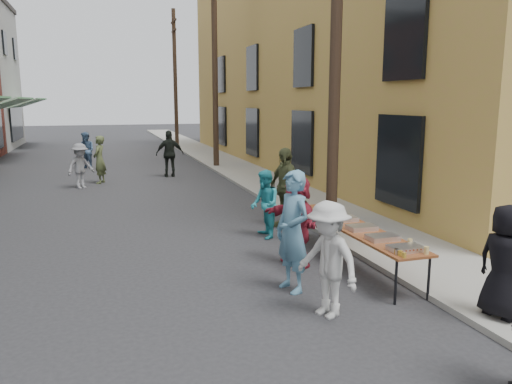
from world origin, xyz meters
TOP-DOWN VIEW (x-y plane):
  - ground at (0.00, 0.00)m, footprint 120.00×120.00m
  - sidewalk at (5.00, 15.00)m, footprint 2.20×60.00m
  - building_ochre at (11.10, 14.00)m, footprint 10.00×28.00m
  - utility_pole_near at (4.30, 3.00)m, footprint 0.26×0.26m
  - utility_pole_mid at (4.30, 15.00)m, footprint 0.26×0.26m
  - utility_pole_far at (4.30, 27.00)m, footprint 0.26×0.26m
  - serving_table at (3.61, 0.67)m, footprint 0.70×4.00m
  - catering_tray_sausage at (3.61, -0.98)m, footprint 0.50×0.33m
  - catering_tray_foil_b at (3.61, -0.33)m, footprint 0.50×0.33m
  - catering_tray_buns at (3.61, 0.37)m, footprint 0.50×0.33m
  - catering_tray_foil_d at (3.61, 1.07)m, footprint 0.50×0.33m
  - catering_tray_buns_end at (3.61, 1.77)m, footprint 0.50×0.33m
  - condiment_jar_a at (3.39, -1.28)m, footprint 0.07×0.07m
  - condiment_jar_b at (3.39, -1.18)m, footprint 0.07×0.07m
  - condiment_jar_c at (3.39, -1.08)m, footprint 0.07×0.07m
  - cup_stack at (3.81, -1.23)m, footprint 0.08×0.08m
  - guest_front_b at (2.06, -0.19)m, footprint 0.64×0.81m
  - guest_front_c at (2.64, 2.94)m, footprint 0.62×0.77m
  - guest_front_d at (2.17, -1.25)m, footprint 0.96×1.23m
  - guest_front_e at (3.40, 3.70)m, footprint 0.74×1.22m
  - guest_queue_back at (2.60, 0.97)m, footprint 0.83×1.66m
  - server at (4.35, -2.20)m, footprint 0.67×0.87m
  - passerby_left at (-1.48, 10.98)m, footprint 1.17×1.08m
  - passerby_mid at (1.88, 12.74)m, footprint 1.11×0.49m
  - passerby_right at (-0.83, 11.92)m, footprint 0.61×0.75m
  - passerby_far at (-1.38, 16.28)m, footprint 1.01×1.02m

SIDE VIEW (x-z plane):
  - ground at x=0.00m, z-range 0.00..0.00m
  - sidewalk at x=5.00m, z-range 0.00..0.10m
  - serving_table at x=3.61m, z-range 0.34..1.09m
  - guest_front_c at x=2.64m, z-range 0.00..1.53m
  - catering_tray_sausage at x=3.61m, z-range 0.75..0.83m
  - catering_tray_foil_b at x=3.61m, z-range 0.75..0.83m
  - catering_tray_buns at x=3.61m, z-range 0.75..0.83m
  - catering_tray_foil_d at x=3.61m, z-range 0.75..0.83m
  - catering_tray_buns_end at x=3.61m, z-range 0.75..0.83m
  - condiment_jar_a at x=3.39m, z-range 0.75..0.83m
  - condiment_jar_b at x=3.39m, z-range 0.75..0.83m
  - condiment_jar_c at x=3.39m, z-range 0.75..0.83m
  - passerby_left at x=-1.48m, z-range 0.00..1.58m
  - cup_stack at x=3.81m, z-range 0.75..0.87m
  - passerby_far at x=-1.38m, z-range 0.00..1.66m
  - guest_front_d at x=2.17m, z-range 0.00..1.67m
  - guest_queue_back at x=2.60m, z-range 0.00..1.71m
  - passerby_right at x=-0.83m, z-range 0.00..1.77m
  - server at x=4.35m, z-range 0.10..1.68m
  - passerby_mid at x=1.88m, z-range 0.00..1.88m
  - guest_front_e at x=3.40m, z-range 0.00..1.94m
  - guest_front_b at x=2.06m, z-range 0.00..1.96m
  - utility_pole_near at x=4.30m, z-range 0.00..9.00m
  - utility_pole_mid at x=4.30m, z-range 0.00..9.00m
  - utility_pole_far at x=4.30m, z-range 0.00..9.00m
  - building_ochre at x=11.10m, z-range 0.00..10.00m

